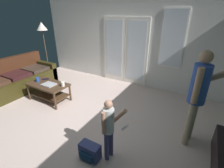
{
  "coord_description": "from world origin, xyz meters",
  "views": [
    {
      "loc": [
        2.03,
        -2.15,
        2.15
      ],
      "look_at": [
        0.74,
        0.1,
        0.97
      ],
      "focal_mm": 25.97,
      "sensor_mm": 36.0,
      "label": 1
    }
  ],
  "objects_px": {
    "coffee_table": "(49,88)",
    "tv_remote_black": "(45,79)",
    "backpack": "(90,151)",
    "person_adult": "(199,92)",
    "cup_by_laptop": "(63,84)",
    "leather_couch": "(16,80)",
    "floor_lamp": "(42,29)",
    "person_child": "(109,125)",
    "laptop_closed": "(49,84)",
    "cup_near_edge": "(37,79)"
  },
  "relations": [
    {
      "from": "leather_couch",
      "to": "floor_lamp",
      "type": "bearing_deg",
      "value": 102.29
    },
    {
      "from": "leather_couch",
      "to": "coffee_table",
      "type": "distance_m",
      "value": 1.27
    },
    {
      "from": "backpack",
      "to": "coffee_table",
      "type": "bearing_deg",
      "value": 154.31
    },
    {
      "from": "leather_couch",
      "to": "floor_lamp",
      "type": "relative_size",
      "value": 1.21
    },
    {
      "from": "backpack",
      "to": "laptop_closed",
      "type": "bearing_deg",
      "value": 154.23
    },
    {
      "from": "cup_by_laptop",
      "to": "coffee_table",
      "type": "bearing_deg",
      "value": -167.77
    },
    {
      "from": "leather_couch",
      "to": "floor_lamp",
      "type": "xyz_separation_m",
      "value": [
        -0.31,
        1.42,
        1.26
      ]
    },
    {
      "from": "floor_lamp",
      "to": "leather_couch",
      "type": "bearing_deg",
      "value": -77.71
    },
    {
      "from": "coffee_table",
      "to": "floor_lamp",
      "type": "relative_size",
      "value": 0.57
    },
    {
      "from": "laptop_closed",
      "to": "backpack",
      "type": "bearing_deg",
      "value": -26.31
    },
    {
      "from": "cup_by_laptop",
      "to": "tv_remote_black",
      "type": "bearing_deg",
      "value": 174.62
    },
    {
      "from": "person_child",
      "to": "tv_remote_black",
      "type": "xyz_separation_m",
      "value": [
        -2.57,
        0.96,
        -0.15
      ]
    },
    {
      "from": "coffee_table",
      "to": "cup_by_laptop",
      "type": "relative_size",
      "value": 9.04
    },
    {
      "from": "leather_couch",
      "to": "person_adult",
      "type": "distance_m",
      "value": 4.65
    },
    {
      "from": "floor_lamp",
      "to": "backpack",
      "type": "bearing_deg",
      "value": -32.64
    },
    {
      "from": "laptop_closed",
      "to": "tv_remote_black",
      "type": "xyz_separation_m",
      "value": [
        -0.36,
        0.19,
        -0.0
      ]
    },
    {
      "from": "laptop_closed",
      "to": "tv_remote_black",
      "type": "distance_m",
      "value": 0.41
    },
    {
      "from": "tv_remote_black",
      "to": "person_child",
      "type": "bearing_deg",
      "value": -62.59
    },
    {
      "from": "backpack",
      "to": "leather_couch",
      "type": "bearing_deg",
      "value": 164.95
    },
    {
      "from": "cup_by_laptop",
      "to": "cup_near_edge",
      "type": "bearing_deg",
      "value": -170.87
    },
    {
      "from": "coffee_table",
      "to": "laptop_closed",
      "type": "relative_size",
      "value": 3.21
    },
    {
      "from": "leather_couch",
      "to": "person_adult",
      "type": "height_order",
      "value": "person_adult"
    },
    {
      "from": "leather_couch",
      "to": "backpack",
      "type": "bearing_deg",
      "value": -15.05
    },
    {
      "from": "laptop_closed",
      "to": "cup_near_edge",
      "type": "bearing_deg",
      "value": 179.17
    },
    {
      "from": "person_child",
      "to": "backpack",
      "type": "bearing_deg",
      "value": -146.64
    },
    {
      "from": "floor_lamp",
      "to": "backpack",
      "type": "distance_m",
      "value": 4.51
    },
    {
      "from": "person_child",
      "to": "cup_by_laptop",
      "type": "distance_m",
      "value": 2.05
    },
    {
      "from": "person_child",
      "to": "cup_by_laptop",
      "type": "height_order",
      "value": "person_child"
    },
    {
      "from": "floor_lamp",
      "to": "cup_near_edge",
      "type": "bearing_deg",
      "value": -47.82
    },
    {
      "from": "person_adult",
      "to": "floor_lamp",
      "type": "relative_size",
      "value": 0.91
    },
    {
      "from": "coffee_table",
      "to": "leather_couch",
      "type": "bearing_deg",
      "value": -176.11
    },
    {
      "from": "floor_lamp",
      "to": "laptop_closed",
      "type": "xyz_separation_m",
      "value": [
        1.66,
        -1.37,
        -1.1
      ]
    },
    {
      "from": "leather_couch",
      "to": "coffee_table",
      "type": "xyz_separation_m",
      "value": [
        1.27,
        0.09,
        0.02
      ]
    },
    {
      "from": "person_adult",
      "to": "leather_couch",
      "type": "bearing_deg",
      "value": -176.45
    },
    {
      "from": "coffee_table",
      "to": "backpack",
      "type": "xyz_separation_m",
      "value": [
        2.02,
        -0.97,
        -0.21
      ]
    },
    {
      "from": "leather_couch",
      "to": "laptop_closed",
      "type": "distance_m",
      "value": 1.36
    },
    {
      "from": "laptop_closed",
      "to": "leather_couch",
      "type": "bearing_deg",
      "value": -178.27
    },
    {
      "from": "cup_by_laptop",
      "to": "leather_couch",
      "type": "bearing_deg",
      "value": -173.96
    },
    {
      "from": "leather_couch",
      "to": "person_child",
      "type": "distance_m",
      "value": 3.63
    },
    {
      "from": "coffee_table",
      "to": "person_adult",
      "type": "distance_m",
      "value": 3.39
    },
    {
      "from": "tv_remote_black",
      "to": "laptop_closed",
      "type": "bearing_deg",
      "value": -70.19
    },
    {
      "from": "person_adult",
      "to": "tv_remote_black",
      "type": "xyz_separation_m",
      "value": [
        -3.61,
        -0.04,
        -0.52
      ]
    },
    {
      "from": "coffee_table",
      "to": "tv_remote_black",
      "type": "height_order",
      "value": "tv_remote_black"
    },
    {
      "from": "person_adult",
      "to": "floor_lamp",
      "type": "bearing_deg",
      "value": 166.94
    },
    {
      "from": "floor_lamp",
      "to": "person_child",
      "type": "bearing_deg",
      "value": -28.96
    },
    {
      "from": "backpack",
      "to": "tv_remote_black",
      "type": "xyz_separation_m",
      "value": [
        -2.31,
        1.13,
        0.34
      ]
    },
    {
      "from": "floor_lamp",
      "to": "cup_by_laptop",
      "type": "distance_m",
      "value": 2.59
    },
    {
      "from": "coffee_table",
      "to": "cup_by_laptop",
      "type": "bearing_deg",
      "value": 12.23
    },
    {
      "from": "cup_near_edge",
      "to": "floor_lamp",
      "type": "bearing_deg",
      "value": 132.18
    },
    {
      "from": "leather_couch",
      "to": "cup_near_edge",
      "type": "bearing_deg",
      "value": 3.42
    }
  ]
}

